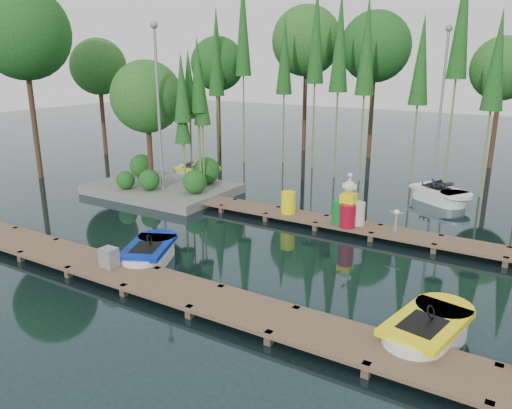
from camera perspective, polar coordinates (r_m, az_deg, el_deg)
The scene contains 15 objects.
ground_plane at distance 17.02m, azimuth -2.32°, elevation -3.71°, with size 90.00×90.00×0.00m, color #1B2F33.
near_dock at distance 13.72m, azimuth -13.00°, elevation -8.21°, with size 18.00×1.50×0.50m.
far_dock at distance 18.50m, azimuth 4.58°, elevation -1.32°, with size 15.00×1.20×0.50m.
island at distance 22.65m, azimuth -11.13°, elevation 9.36°, with size 6.20×4.20×6.75m.
tree_screen at distance 26.24m, azimuth 7.22°, elevation 16.88°, with size 34.42×18.53×10.31m.
lamp_island at distance 21.43m, azimuth -11.14°, elevation 11.87°, with size 0.30×0.30×7.25m.
lamp_rear at distance 24.77m, azimuth 20.51°, elevation 11.73°, with size 0.30×0.30×7.25m.
boat_blue at distance 15.24m, azimuth -12.10°, elevation -5.51°, with size 2.16×2.89×0.89m.
boat_yellow_near at distance 11.48m, azimuth 18.94°, elevation -13.66°, with size 1.74×2.95×0.93m.
boat_yellow_far at distance 25.67m, azimuth -6.89°, elevation 3.72°, with size 2.68×1.88×1.22m.
boat_white_far at distance 22.38m, azimuth 20.25°, elevation 1.02°, with size 3.06×2.59×1.34m.
utility_cabinet at distance 14.39m, azimuth -16.45°, elevation -5.83°, with size 0.45×0.38×0.55m, color gray.
yellow_barrel at distance 18.51m, azimuth 3.72°, elevation 0.24°, with size 0.54×0.54×0.81m, color #FFF50D.
drum_cluster at distance 17.39m, azimuth 10.51°, elevation -0.63°, with size 1.06×0.97×1.83m.
seagull_post at distance 17.04m, azimuth 15.74°, elevation -1.36°, with size 0.49×0.26×0.78m.
Camera 1 is at (8.98, -13.21, 5.86)m, focal length 35.00 mm.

